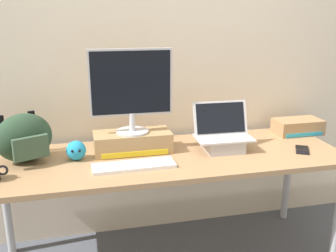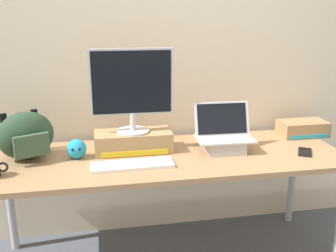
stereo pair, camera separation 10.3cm
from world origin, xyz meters
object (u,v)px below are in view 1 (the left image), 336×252
at_px(desktop_monitor, 131,89).
at_px(plush_toy, 76,150).
at_px(toner_box_cyan, 298,126).
at_px(external_keyboard, 134,166).
at_px(cell_phone, 302,150).
at_px(messenger_backpack, 24,138).
at_px(toner_box_yellow, 133,142).
at_px(open_laptop, 223,140).

relative_size(desktop_monitor, plush_toy, 4.41).
bearing_deg(toner_box_cyan, plush_toy, -174.03).
distance_m(external_keyboard, cell_phone, 1.04).
relative_size(cell_phone, plush_toy, 1.45).
height_order(messenger_backpack, cell_phone, messenger_backpack).
bearing_deg(external_keyboard, messenger_backpack, 156.44).
distance_m(desktop_monitor, cell_phone, 1.10).
height_order(toner_box_yellow, desktop_monitor, desktop_monitor).
distance_m(desktop_monitor, external_keyboard, 0.45).
xyz_separation_m(desktop_monitor, cell_phone, (1.01, -0.22, -0.38)).
bearing_deg(cell_phone, toner_box_cyan, 92.75).
height_order(toner_box_yellow, open_laptop, open_laptop).
distance_m(desktop_monitor, plush_toy, 0.47).
bearing_deg(plush_toy, toner_box_cyan, 5.97).
distance_m(toner_box_yellow, cell_phone, 1.04).
bearing_deg(messenger_backpack, toner_box_yellow, -22.51).
distance_m(external_keyboard, toner_box_cyan, 1.25).
distance_m(messenger_backpack, toner_box_cyan, 1.79).
bearing_deg(external_keyboard, desktop_monitor, 81.72).
height_order(external_keyboard, plush_toy, plush_toy).
height_order(toner_box_yellow, plush_toy, toner_box_yellow).
xyz_separation_m(cell_phone, toner_box_cyan, (0.16, 0.32, 0.04)).
bearing_deg(messenger_backpack, plush_toy, -33.25).
xyz_separation_m(toner_box_yellow, cell_phone, (1.01, -0.22, -0.06)).
xyz_separation_m(open_laptop, plush_toy, (-0.88, 0.03, -0.01)).
distance_m(toner_box_yellow, plush_toy, 0.34).
bearing_deg(desktop_monitor, plush_toy, -169.27).
height_order(messenger_backpack, toner_box_cyan, messenger_backpack).
height_order(toner_box_yellow, messenger_backpack, messenger_backpack).
xyz_separation_m(toner_box_yellow, toner_box_cyan, (1.17, 0.10, -0.01)).
bearing_deg(plush_toy, toner_box_yellow, 10.05).
distance_m(external_keyboard, plush_toy, 0.36).
xyz_separation_m(desktop_monitor, messenger_backpack, (-0.61, -0.01, -0.25)).
bearing_deg(desktop_monitor, open_laptop, -8.77).
bearing_deg(toner_box_yellow, toner_box_cyan, 4.79).
bearing_deg(external_keyboard, cell_phone, 0.16).
bearing_deg(cell_phone, toner_box_yellow, -163.25).
height_order(open_laptop, messenger_backpack, open_laptop).
bearing_deg(messenger_backpack, desktop_monitor, -22.61).
xyz_separation_m(desktop_monitor, plush_toy, (-0.33, -0.06, -0.33)).
relative_size(open_laptop, cell_phone, 2.12).
height_order(plush_toy, toner_box_cyan, plush_toy).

